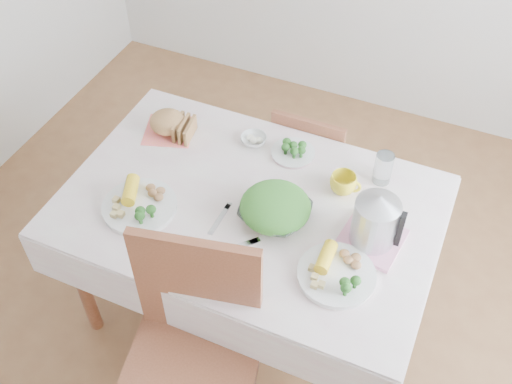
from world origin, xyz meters
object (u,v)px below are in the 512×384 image
at_px(dining_table, 250,261).
at_px(yellow_mug, 343,184).
at_px(salad_bowl, 275,213).
at_px(electric_kettle, 375,220).
at_px(dinner_plate_right, 336,275).
at_px(chair_far, 316,155).
at_px(dinner_plate_left, 140,207).

bearing_deg(dining_table, yellow_mug, 34.28).
distance_m(salad_bowl, electric_kettle, 0.39).
bearing_deg(dining_table, salad_bowl, -13.08).
xyz_separation_m(dining_table, salad_bowl, (0.12, -0.03, 0.42)).
bearing_deg(yellow_mug, dining_table, -145.72).
bearing_deg(salad_bowl, dinner_plate_right, -28.89).
xyz_separation_m(chair_far, dinner_plate_right, (0.37, -0.89, 0.31)).
distance_m(chair_far, yellow_mug, 0.63).
height_order(chair_far, yellow_mug, chair_far).
xyz_separation_m(salad_bowl, dinner_plate_right, (0.31, -0.17, -0.02)).
bearing_deg(chair_far, electric_kettle, 123.19).
distance_m(chair_far, dinner_plate_left, 1.04).
xyz_separation_m(chair_far, electric_kettle, (0.44, -0.67, 0.42)).
relative_size(dinner_plate_left, yellow_mug, 2.71).
height_order(salad_bowl, dinner_plate_right, salad_bowl).
relative_size(dinner_plate_left, dinner_plate_right, 1.04).
bearing_deg(chair_far, dinner_plate_left, 63.13).
bearing_deg(salad_bowl, chair_far, 95.05).
bearing_deg(dinner_plate_left, dinner_plate_right, 0.03).
distance_m(dinner_plate_left, yellow_mug, 0.82).
xyz_separation_m(dinner_plate_right, yellow_mug, (-0.11, 0.42, 0.03)).
height_order(chair_far, dinner_plate_left, chair_far).
bearing_deg(chair_far, yellow_mug, 119.02).
bearing_deg(dining_table, dinner_plate_left, -152.77).
relative_size(salad_bowl, yellow_mug, 2.37).
bearing_deg(dining_table, electric_kettle, 1.24).
xyz_separation_m(chair_far, salad_bowl, (0.06, -0.71, 0.33)).
xyz_separation_m(salad_bowl, yellow_mug, (0.20, 0.25, 0.01)).
bearing_deg(salad_bowl, dinner_plate_left, -161.46).
distance_m(salad_bowl, dinner_plate_left, 0.54).
bearing_deg(electric_kettle, dining_table, -169.99).
distance_m(dining_table, chair_far, 0.69).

